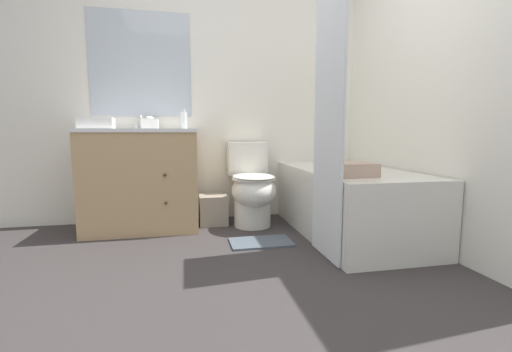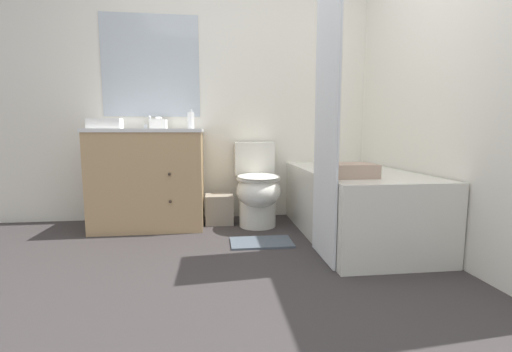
{
  "view_description": "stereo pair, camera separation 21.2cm",
  "coord_description": "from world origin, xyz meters",
  "px_view_note": "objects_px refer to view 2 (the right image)",
  "views": [
    {
      "loc": [
        -0.43,
        -1.69,
        0.84
      ],
      "look_at": [
        0.07,
        0.75,
        0.52
      ],
      "focal_mm": 24.0,
      "sensor_mm": 36.0,
      "label": 1
    },
    {
      "loc": [
        -0.23,
        -1.72,
        0.84
      ],
      "look_at": [
        0.07,
        0.75,
        0.52
      ],
      "focal_mm": 24.0,
      "sensor_mm": 36.0,
      "label": 2
    }
  ],
  "objects_px": {
    "soap_dispenser": "(191,120)",
    "hand_towel_folded": "(105,124)",
    "wastebasket": "(219,209)",
    "bath_mat": "(261,242)",
    "vanity_cabinet": "(150,177)",
    "sink_faucet": "(152,125)",
    "toilet": "(257,188)",
    "bath_towel_folded": "(351,170)",
    "tissue_box": "(159,124)",
    "bathtub": "(353,203)"
  },
  "relations": [
    {
      "from": "bathtub",
      "to": "hand_towel_folded",
      "type": "bearing_deg",
      "value": 170.55
    },
    {
      "from": "toilet",
      "to": "bath_mat",
      "type": "xyz_separation_m",
      "value": [
        -0.03,
        -0.52,
        -0.33
      ]
    },
    {
      "from": "sink_faucet",
      "to": "hand_towel_folded",
      "type": "height_order",
      "value": "sink_faucet"
    },
    {
      "from": "bathtub",
      "to": "hand_towel_folded",
      "type": "relative_size",
      "value": 5.92
    },
    {
      "from": "sink_faucet",
      "to": "hand_towel_folded",
      "type": "relative_size",
      "value": 0.54
    },
    {
      "from": "tissue_box",
      "to": "soap_dispenser",
      "type": "height_order",
      "value": "soap_dispenser"
    },
    {
      "from": "bathtub",
      "to": "tissue_box",
      "type": "relative_size",
      "value": 10.66
    },
    {
      "from": "bath_mat",
      "to": "hand_towel_folded",
      "type": "bearing_deg",
      "value": 160.17
    },
    {
      "from": "bath_towel_folded",
      "to": "soap_dispenser",
      "type": "bearing_deg",
      "value": 138.84
    },
    {
      "from": "wastebasket",
      "to": "soap_dispenser",
      "type": "distance_m",
      "value": 0.85
    },
    {
      "from": "toilet",
      "to": "bath_mat",
      "type": "bearing_deg",
      "value": -93.68
    },
    {
      "from": "sink_faucet",
      "to": "wastebasket",
      "type": "xyz_separation_m",
      "value": [
        0.61,
        -0.17,
        -0.77
      ]
    },
    {
      "from": "sink_faucet",
      "to": "soap_dispenser",
      "type": "relative_size",
      "value": 0.79
    },
    {
      "from": "vanity_cabinet",
      "to": "sink_faucet",
      "type": "xyz_separation_m",
      "value": [
        -0.0,
        0.19,
        0.46
      ]
    },
    {
      "from": "tissue_box",
      "to": "hand_towel_folded",
      "type": "distance_m",
      "value": 0.49
    },
    {
      "from": "bathtub",
      "to": "bath_mat",
      "type": "xyz_separation_m",
      "value": [
        -0.77,
        -0.11,
        -0.27
      ]
    },
    {
      "from": "hand_towel_folded",
      "to": "bath_towel_folded",
      "type": "xyz_separation_m",
      "value": [
        1.79,
        -0.75,
        -0.33
      ]
    },
    {
      "from": "bathtub",
      "to": "bath_towel_folded",
      "type": "xyz_separation_m",
      "value": [
        -0.2,
        -0.41,
        0.31
      ]
    },
    {
      "from": "wastebasket",
      "to": "bath_mat",
      "type": "xyz_separation_m",
      "value": [
        0.31,
        -0.63,
        -0.13
      ]
    },
    {
      "from": "hand_towel_folded",
      "to": "vanity_cabinet",
      "type": "bearing_deg",
      "value": 28.08
    },
    {
      "from": "sink_faucet",
      "to": "soap_dispenser",
      "type": "xyz_separation_m",
      "value": [
        0.37,
        -0.13,
        0.05
      ]
    },
    {
      "from": "vanity_cabinet",
      "to": "bath_mat",
      "type": "relative_size",
      "value": 2.04
    },
    {
      "from": "sink_faucet",
      "to": "bath_mat",
      "type": "height_order",
      "value": "sink_faucet"
    },
    {
      "from": "sink_faucet",
      "to": "toilet",
      "type": "distance_m",
      "value": 1.14
    },
    {
      "from": "sink_faucet",
      "to": "tissue_box",
      "type": "distance_m",
      "value": 0.09
    },
    {
      "from": "bath_towel_folded",
      "to": "bath_mat",
      "type": "bearing_deg",
      "value": 151.72
    },
    {
      "from": "vanity_cabinet",
      "to": "toilet",
      "type": "xyz_separation_m",
      "value": [
        0.95,
        -0.09,
        -0.1
      ]
    },
    {
      "from": "soap_dispenser",
      "to": "vanity_cabinet",
      "type": "bearing_deg",
      "value": -169.66
    },
    {
      "from": "soap_dispenser",
      "to": "hand_towel_folded",
      "type": "height_order",
      "value": "soap_dispenser"
    },
    {
      "from": "toilet",
      "to": "bath_towel_folded",
      "type": "height_order",
      "value": "toilet"
    },
    {
      "from": "vanity_cabinet",
      "to": "tissue_box",
      "type": "relative_size",
      "value": 6.58
    },
    {
      "from": "wastebasket",
      "to": "bath_mat",
      "type": "distance_m",
      "value": 0.71
    },
    {
      "from": "wastebasket",
      "to": "bath_towel_folded",
      "type": "height_order",
      "value": "bath_towel_folded"
    },
    {
      "from": "wastebasket",
      "to": "bath_mat",
      "type": "bearing_deg",
      "value": -63.84
    },
    {
      "from": "sink_faucet",
      "to": "bath_mat",
      "type": "xyz_separation_m",
      "value": [
        0.92,
        -0.8,
        -0.9
      ]
    },
    {
      "from": "toilet",
      "to": "bath_towel_folded",
      "type": "bearing_deg",
      "value": -57.02
    },
    {
      "from": "soap_dispenser",
      "to": "wastebasket",
      "type": "bearing_deg",
      "value": -10.87
    },
    {
      "from": "hand_towel_folded",
      "to": "wastebasket",
      "type": "bearing_deg",
      "value": 11.28
    },
    {
      "from": "tissue_box",
      "to": "bath_towel_folded",
      "type": "relative_size",
      "value": 0.47
    },
    {
      "from": "wastebasket",
      "to": "bathtub",
      "type": "bearing_deg",
      "value": -25.64
    },
    {
      "from": "toilet",
      "to": "hand_towel_folded",
      "type": "bearing_deg",
      "value": -176.69
    },
    {
      "from": "vanity_cabinet",
      "to": "wastebasket",
      "type": "distance_m",
      "value": 0.69
    },
    {
      "from": "bathtub",
      "to": "wastebasket",
      "type": "distance_m",
      "value": 1.2
    },
    {
      "from": "bathtub",
      "to": "toilet",
      "type": "bearing_deg",
      "value": 151.1
    },
    {
      "from": "soap_dispenser",
      "to": "bath_mat",
      "type": "height_order",
      "value": "soap_dispenser"
    },
    {
      "from": "wastebasket",
      "to": "tissue_box",
      "type": "bearing_deg",
      "value": 166.87
    },
    {
      "from": "soap_dispenser",
      "to": "bathtub",
      "type": "bearing_deg",
      "value": -23.09
    },
    {
      "from": "vanity_cabinet",
      "to": "wastebasket",
      "type": "relative_size",
      "value": 3.54
    },
    {
      "from": "wastebasket",
      "to": "bath_mat",
      "type": "relative_size",
      "value": 0.57
    },
    {
      "from": "bathtub",
      "to": "soap_dispenser",
      "type": "xyz_separation_m",
      "value": [
        -1.32,
        0.56,
        0.68
      ]
    }
  ]
}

